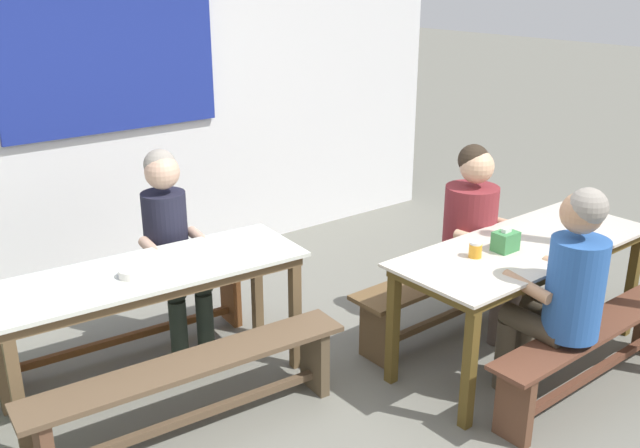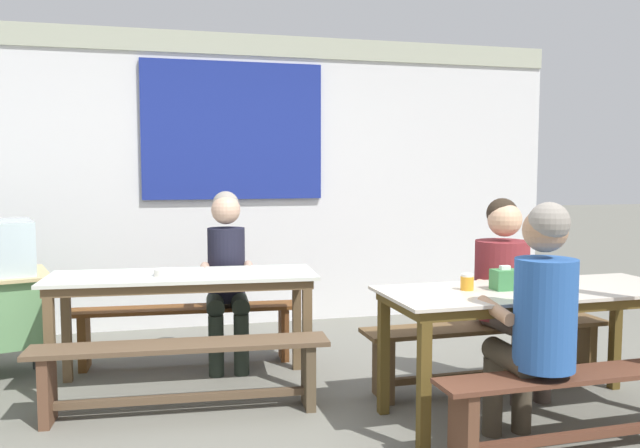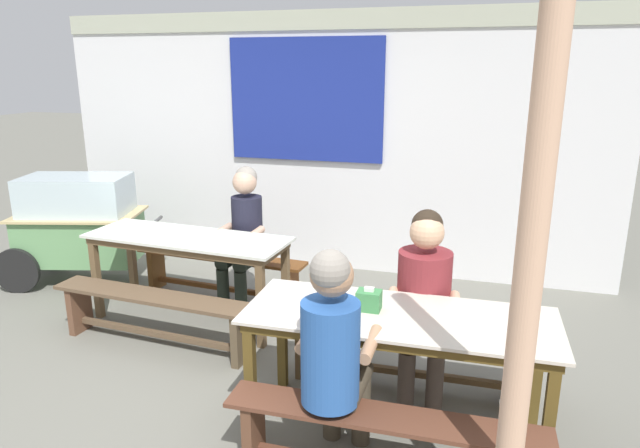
{
  "view_description": "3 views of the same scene",
  "coord_description": "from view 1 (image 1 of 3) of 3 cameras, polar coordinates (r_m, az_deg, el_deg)",
  "views": [
    {
      "loc": [
        -2.19,
        -2.5,
        2.37
      ],
      "look_at": [
        0.31,
        0.74,
        0.88
      ],
      "focal_mm": 39.48,
      "sensor_mm": 36.0,
      "label": 1
    },
    {
      "loc": [
        -0.89,
        -3.41,
        1.48
      ],
      "look_at": [
        0.18,
        0.81,
        1.11
      ],
      "focal_mm": 35.9,
      "sensor_mm": 36.0,
      "label": 2
    },
    {
      "loc": [
        1.67,
        -3.16,
        2.18
      ],
      "look_at": [
        0.51,
        0.76,
        1.04
      ],
      "focal_mm": 31.65,
      "sensor_mm": 36.0,
      "label": 3
    }
  ],
  "objects": [
    {
      "name": "person_right_near_table",
      "position": [
        4.83,
        12.58,
        -0.14
      ],
      "size": [
        0.5,
        0.57,
        1.29
      ],
      "color": "#493C34",
      "rests_on": "ground_plane"
    },
    {
      "name": "soup_bowl",
      "position": [
        3.99,
        -14.97,
        -3.84
      ],
      "size": [
        0.15,
        0.15,
        0.04
      ],
      "primitive_type": "cylinder",
      "color": "silver",
      "rests_on": "dining_table_far"
    },
    {
      "name": "person_center_facing",
      "position": [
        4.58,
        -12.05,
        -1.17
      ],
      "size": [
        0.41,
        0.53,
        1.32
      ],
      "color": "#222B22",
      "rests_on": "ground_plane"
    },
    {
      "name": "ground_plane",
      "position": [
        4.08,
        2.99,
        -15.49
      ],
      "size": [
        40.0,
        40.0,
        0.0
      ],
      "primitive_type": "plane",
      "color": "slate"
    },
    {
      "name": "bench_near_front",
      "position": [
        4.45,
        21.24,
        -9.32
      ],
      "size": [
        1.7,
        0.28,
        0.44
      ],
      "color": "brown",
      "rests_on": "ground_plane"
    },
    {
      "name": "backdrop_wall",
      "position": [
        5.72,
        -14.92,
        10.02
      ],
      "size": [
        6.08,
        0.23,
        2.74
      ],
      "color": "silver",
      "rests_on": "ground_plane"
    },
    {
      "name": "bench_far_back",
      "position": [
        4.73,
        -15.44,
        -6.71
      ],
      "size": [
        1.74,
        0.37,
        0.44
      ],
      "color": "brown",
      "rests_on": "ground_plane"
    },
    {
      "name": "bench_near_back",
      "position": [
        4.95,
        10.96,
        -5.0
      ],
      "size": [
        1.74,
        0.34,
        0.44
      ],
      "color": "brown",
      "rests_on": "ground_plane"
    },
    {
      "name": "tissue_box",
      "position": [
        4.33,
        14.8,
        -1.35
      ],
      "size": [
        0.14,
        0.11,
        0.14
      ],
      "color": "#3A7F45",
      "rests_on": "dining_table_near"
    },
    {
      "name": "dining_table_near",
      "position": [
        4.51,
        16.27,
        -2.51
      ],
      "size": [
        1.84,
        0.74,
        0.78
      ],
      "color": "beige",
      "rests_on": "ground_plane"
    },
    {
      "name": "bench_far_front",
      "position": [
        3.86,
        -10.29,
        -12.64
      ],
      "size": [
        1.79,
        0.39,
        0.44
      ],
      "color": "brown",
      "rests_on": "ground_plane"
    },
    {
      "name": "person_near_front",
      "position": [
        4.05,
        19.19,
        -4.67
      ],
      "size": [
        0.43,
        0.56,
        1.32
      ],
      "color": "#443B2D",
      "rests_on": "ground_plane"
    },
    {
      "name": "dining_table_far",
      "position": [
        4.11,
        -13.57,
        -4.61
      ],
      "size": [
        1.82,
        0.73,
        0.78
      ],
      "color": "silver",
      "rests_on": "ground_plane"
    },
    {
      "name": "condiment_jar",
      "position": [
        4.2,
        12.48,
        -2.04
      ],
      "size": [
        0.08,
        0.08,
        0.1
      ],
      "color": "orange",
      "rests_on": "dining_table_near"
    }
  ]
}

